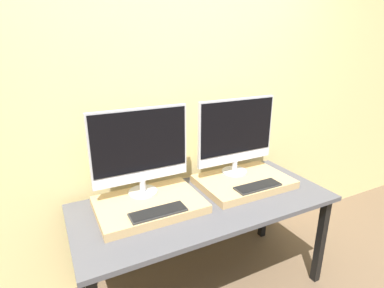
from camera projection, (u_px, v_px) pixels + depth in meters
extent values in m
cube|color=#DBC684|center=(176.00, 99.00, 2.12)|extent=(8.00, 0.04, 2.60)
cube|color=#47474C|center=(205.00, 203.00, 1.94)|extent=(1.67, 0.73, 0.03)
cube|color=black|center=(321.00, 241.00, 2.13)|extent=(0.05, 0.05, 0.68)
cube|color=black|center=(80.00, 256.00, 1.98)|extent=(0.05, 0.05, 0.68)
cube|color=black|center=(264.00, 202.00, 2.65)|extent=(0.05, 0.05, 0.68)
cube|color=tan|center=(149.00, 205.00, 1.84)|extent=(0.64, 0.45, 0.05)
cylinder|color=#B2B2B7|center=(143.00, 192.00, 1.93)|extent=(0.19, 0.19, 0.01)
cylinder|color=#B2B2B7|center=(143.00, 186.00, 1.92)|extent=(0.04, 0.04, 0.08)
cube|color=#B2B2B7|center=(140.00, 146.00, 1.83)|extent=(0.62, 0.02, 0.47)
cube|color=black|center=(141.00, 142.00, 1.81)|extent=(0.59, 0.00, 0.38)
cube|color=silver|center=(143.00, 177.00, 1.88)|extent=(0.61, 0.00, 0.06)
cube|color=#2D2D2D|center=(158.00, 212.00, 1.70)|extent=(0.33, 0.11, 0.01)
cube|color=black|center=(158.00, 211.00, 1.70)|extent=(0.32, 0.10, 0.00)
cube|color=tan|center=(244.00, 182.00, 2.15)|extent=(0.64, 0.45, 0.05)
cylinder|color=#B2B2B7|center=(234.00, 171.00, 2.24)|extent=(0.19, 0.19, 0.01)
cylinder|color=#B2B2B7|center=(235.00, 166.00, 2.22)|extent=(0.04, 0.04, 0.08)
cube|color=#B2B2B7|center=(236.00, 131.00, 2.13)|extent=(0.62, 0.02, 0.47)
cube|color=black|center=(238.00, 127.00, 2.11)|extent=(0.59, 0.00, 0.38)
cube|color=silver|center=(236.00, 158.00, 2.19)|extent=(0.61, 0.00, 0.06)
cube|color=#2D2D2D|center=(258.00, 186.00, 2.00)|extent=(0.33, 0.11, 0.01)
cube|color=black|center=(258.00, 185.00, 2.00)|extent=(0.32, 0.10, 0.00)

